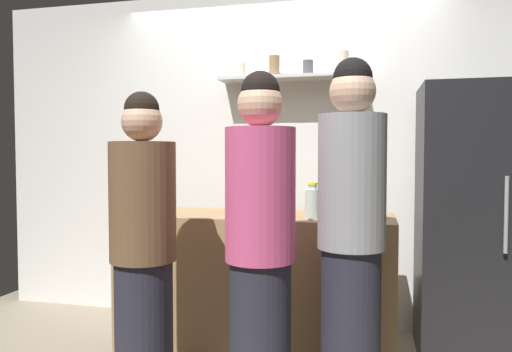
{
  "coord_description": "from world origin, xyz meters",
  "views": [
    {
      "loc": [
        0.71,
        -2.51,
        1.32
      ],
      "look_at": [
        -0.03,
        0.55,
        1.18
      ],
      "focal_mm": 33.89,
      "sensor_mm": 36.0,
      "label": 1
    }
  ],
  "objects_px": {
    "utensil_holder": "(268,205)",
    "person_grey_hoodie": "(351,237)",
    "baking_pan": "(351,214)",
    "wine_bottle_pale_glass": "(144,195)",
    "water_bottle_plastic": "(313,203)",
    "person_pink_top": "(260,251)",
    "wine_bottle_dark_glass": "(266,194)",
    "person_brown_jacket": "(143,253)",
    "refrigerator": "(466,222)"
  },
  "relations": [
    {
      "from": "person_pink_top",
      "to": "wine_bottle_dark_glass",
      "type": "bearing_deg",
      "value": 68.17
    },
    {
      "from": "utensil_holder",
      "to": "wine_bottle_dark_glass",
      "type": "bearing_deg",
      "value": 109.52
    },
    {
      "from": "wine_bottle_dark_glass",
      "to": "person_pink_top",
      "type": "relative_size",
      "value": 0.19
    },
    {
      "from": "refrigerator",
      "to": "person_pink_top",
      "type": "distance_m",
      "value": 1.57
    },
    {
      "from": "baking_pan",
      "to": "wine_bottle_pale_glass",
      "type": "bearing_deg",
      "value": 178.36
    },
    {
      "from": "baking_pan",
      "to": "person_pink_top",
      "type": "height_order",
      "value": "person_pink_top"
    },
    {
      "from": "utensil_holder",
      "to": "person_grey_hoodie",
      "type": "distance_m",
      "value": 0.81
    },
    {
      "from": "utensil_holder",
      "to": "wine_bottle_pale_glass",
      "type": "xyz_separation_m",
      "value": [
        -0.88,
        0.01,
        0.05
      ]
    },
    {
      "from": "person_pink_top",
      "to": "person_brown_jacket",
      "type": "height_order",
      "value": "person_pink_top"
    },
    {
      "from": "baking_pan",
      "to": "water_bottle_plastic",
      "type": "xyz_separation_m",
      "value": [
        -0.22,
        -0.13,
        0.07
      ]
    },
    {
      "from": "wine_bottle_pale_glass",
      "to": "person_grey_hoodie",
      "type": "xyz_separation_m",
      "value": [
        1.43,
        -0.59,
        -0.14
      ]
    },
    {
      "from": "person_grey_hoodie",
      "to": "person_brown_jacket",
      "type": "bearing_deg",
      "value": -13.15
    },
    {
      "from": "water_bottle_plastic",
      "to": "person_grey_hoodie",
      "type": "xyz_separation_m",
      "value": [
        0.25,
        -0.42,
        -0.13
      ]
    },
    {
      "from": "person_brown_jacket",
      "to": "wine_bottle_pale_glass",
      "type": "bearing_deg",
      "value": -116.07
    },
    {
      "from": "baking_pan",
      "to": "person_grey_hoodie",
      "type": "bearing_deg",
      "value": -87.22
    },
    {
      "from": "refrigerator",
      "to": "wine_bottle_pale_glass",
      "type": "xyz_separation_m",
      "value": [
        -2.13,
        -0.31,
        0.16
      ]
    },
    {
      "from": "person_brown_jacket",
      "to": "wine_bottle_dark_glass",
      "type": "bearing_deg",
      "value": -168.73
    },
    {
      "from": "refrigerator",
      "to": "wine_bottle_pale_glass",
      "type": "distance_m",
      "value": 2.16
    },
    {
      "from": "baking_pan",
      "to": "wine_bottle_dark_glass",
      "type": "xyz_separation_m",
      "value": [
        -0.57,
        0.17,
        0.1
      ]
    },
    {
      "from": "baking_pan",
      "to": "utensil_holder",
      "type": "distance_m",
      "value": 0.53
    },
    {
      "from": "person_grey_hoodie",
      "to": "person_pink_top",
      "type": "bearing_deg",
      "value": 2.84
    },
    {
      "from": "refrigerator",
      "to": "utensil_holder",
      "type": "relative_size",
      "value": 7.93
    },
    {
      "from": "refrigerator",
      "to": "person_brown_jacket",
      "type": "xyz_separation_m",
      "value": [
        -1.74,
        -1.09,
        -0.07
      ]
    },
    {
      "from": "person_pink_top",
      "to": "utensil_holder",
      "type": "bearing_deg",
      "value": 66.63
    },
    {
      "from": "refrigerator",
      "to": "wine_bottle_dark_glass",
      "type": "height_order",
      "value": "refrigerator"
    },
    {
      "from": "utensil_holder",
      "to": "water_bottle_plastic",
      "type": "height_order",
      "value": "same"
    },
    {
      "from": "person_pink_top",
      "to": "person_brown_jacket",
      "type": "relative_size",
      "value": 1.05
    },
    {
      "from": "baking_pan",
      "to": "wine_bottle_pale_glass",
      "type": "distance_m",
      "value": 1.41
    },
    {
      "from": "refrigerator",
      "to": "water_bottle_plastic",
      "type": "xyz_separation_m",
      "value": [
        -0.94,
        -0.48,
        0.15
      ]
    },
    {
      "from": "water_bottle_plastic",
      "to": "person_brown_jacket",
      "type": "bearing_deg",
      "value": -142.8
    },
    {
      "from": "person_pink_top",
      "to": "person_grey_hoodie",
      "type": "height_order",
      "value": "person_grey_hoodie"
    },
    {
      "from": "person_pink_top",
      "to": "person_grey_hoodie",
      "type": "bearing_deg",
      "value": -6.17
    },
    {
      "from": "person_brown_jacket",
      "to": "refrigerator",
      "type": "bearing_deg",
      "value": 159.65
    },
    {
      "from": "baking_pan",
      "to": "water_bottle_plastic",
      "type": "height_order",
      "value": "water_bottle_plastic"
    },
    {
      "from": "water_bottle_plastic",
      "to": "person_pink_top",
      "type": "height_order",
      "value": "person_pink_top"
    },
    {
      "from": "refrigerator",
      "to": "baking_pan",
      "type": "bearing_deg",
      "value": -154.24
    },
    {
      "from": "wine_bottle_dark_glass",
      "to": "water_bottle_plastic",
      "type": "xyz_separation_m",
      "value": [
        0.35,
        -0.3,
        -0.02
      ]
    },
    {
      "from": "wine_bottle_dark_glass",
      "to": "person_pink_top",
      "type": "height_order",
      "value": "person_pink_top"
    },
    {
      "from": "water_bottle_plastic",
      "to": "wine_bottle_pale_glass",
      "type": "bearing_deg",
      "value": 171.82
    },
    {
      "from": "wine_bottle_pale_glass",
      "to": "person_pink_top",
      "type": "height_order",
      "value": "person_pink_top"
    },
    {
      "from": "wine_bottle_pale_glass",
      "to": "wine_bottle_dark_glass",
      "type": "bearing_deg",
      "value": 8.59
    },
    {
      "from": "utensil_holder",
      "to": "water_bottle_plastic",
      "type": "bearing_deg",
      "value": -28.22
    },
    {
      "from": "person_grey_hoodie",
      "to": "person_brown_jacket",
      "type": "height_order",
      "value": "person_grey_hoodie"
    },
    {
      "from": "refrigerator",
      "to": "water_bottle_plastic",
      "type": "distance_m",
      "value": 1.07
    },
    {
      "from": "utensil_holder",
      "to": "wine_bottle_dark_glass",
      "type": "xyz_separation_m",
      "value": [
        -0.05,
        0.13,
        0.06
      ]
    },
    {
      "from": "wine_bottle_pale_glass",
      "to": "person_brown_jacket",
      "type": "bearing_deg",
      "value": -63.76
    },
    {
      "from": "wine_bottle_pale_glass",
      "to": "refrigerator",
      "type": "bearing_deg",
      "value": 8.25
    },
    {
      "from": "utensil_holder",
      "to": "person_brown_jacket",
      "type": "height_order",
      "value": "person_brown_jacket"
    },
    {
      "from": "baking_pan",
      "to": "wine_bottle_dark_glass",
      "type": "relative_size",
      "value": 1.06
    },
    {
      "from": "utensil_holder",
      "to": "person_grey_hoodie",
      "type": "relative_size",
      "value": 0.12
    }
  ]
}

